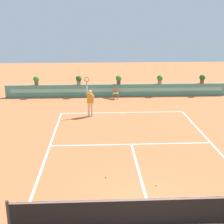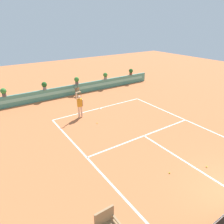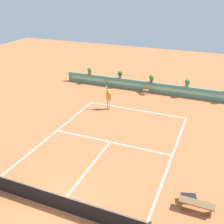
# 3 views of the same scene
# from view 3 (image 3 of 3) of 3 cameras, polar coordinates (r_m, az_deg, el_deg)

# --- Properties ---
(ground_plane) EXTENTS (60.00, 60.00, 0.00)m
(ground_plane) POSITION_cam_3_polar(r_m,az_deg,el_deg) (17.74, -0.89, -6.94)
(ground_plane) COLOR #C66B3D
(court_lines) EXTENTS (8.32, 11.94, 0.01)m
(court_lines) POSITION_cam_3_polar(r_m,az_deg,el_deg) (18.30, 0.00, -5.83)
(court_lines) COLOR white
(court_lines) RESTS_ON ground
(net) EXTENTS (8.92, 0.10, 1.00)m
(net) POSITION_cam_3_polar(r_m,az_deg,el_deg) (13.27, -11.73, -17.74)
(net) COLOR #333333
(net) RESTS_ON ground
(back_wall_barrier) EXTENTS (18.00, 0.21, 1.00)m
(back_wall_barrier) POSITION_cam_3_polar(r_m,az_deg,el_deg) (26.45, 8.07, 5.20)
(back_wall_barrier) COLOR #4C8E7A
(back_wall_barrier) RESTS_ON ground
(ball_kid_chair) EXTENTS (0.44, 0.44, 0.85)m
(ball_kid_chair) POSITION_cam_3_polar(r_m,az_deg,el_deg) (25.84, 7.17, 4.72)
(ball_kid_chair) COLOR #99754C
(ball_kid_chair) RESTS_ON ground
(bench_courtside) EXTENTS (1.60, 0.44, 0.51)m
(bench_courtside) POSITION_cam_3_polar(r_m,az_deg,el_deg) (13.57, 17.33, -18.11)
(bench_courtside) COLOR brown
(bench_courtside) RESTS_ON ground
(gear_bag) EXTENTS (0.77, 0.55, 0.36)m
(gear_bag) POSITION_cam_3_polar(r_m,az_deg,el_deg) (14.09, 15.73, -17.04)
(gear_bag) COLOR black
(gear_bag) RESTS_ON ground
(tennis_player) EXTENTS (0.61, 0.30, 2.58)m
(tennis_player) POSITION_cam_3_polar(r_m,az_deg,el_deg) (22.27, -0.72, 3.08)
(tennis_player) COLOR beige
(tennis_player) RESTS_ON ground
(tennis_ball_near_baseline) EXTENTS (0.07, 0.07, 0.07)m
(tennis_ball_near_baseline) POSITION_cam_3_polar(r_m,az_deg,el_deg) (14.84, -4.78, -14.22)
(tennis_ball_near_baseline) COLOR #CCE033
(tennis_ball_near_baseline) RESTS_ON ground
(tennis_ball_mid_court) EXTENTS (0.07, 0.07, 0.07)m
(tennis_ball_mid_court) POSITION_cam_3_polar(r_m,az_deg,el_deg) (16.12, -9.73, -10.90)
(tennis_ball_mid_court) COLOR #CCE033
(tennis_ball_mid_court) RESTS_ON ground
(tennis_ball_by_sideline) EXTENTS (0.07, 0.07, 0.07)m
(tennis_ball_by_sideline) POSITION_cam_3_polar(r_m,az_deg,el_deg) (21.15, -1.12, -1.20)
(tennis_ball_by_sideline) COLOR #CCE033
(tennis_ball_by_sideline) RESTS_ON ground
(potted_plant_left) EXTENTS (0.48, 0.48, 0.72)m
(potted_plant_left) POSITION_cam_3_polar(r_m,az_deg,el_deg) (27.05, 1.71, 7.94)
(potted_plant_left) COLOR gray
(potted_plant_left) RESTS_ON back_wall_barrier
(potted_plant_far_left) EXTENTS (0.48, 0.48, 0.72)m
(potted_plant_far_left) POSITION_cam_3_polar(r_m,az_deg,el_deg) (28.36, -4.71, 8.69)
(potted_plant_far_left) COLOR #514C47
(potted_plant_far_left) RESTS_ON back_wall_barrier
(potted_plant_centre) EXTENTS (0.48, 0.48, 0.72)m
(potted_plant_centre) POSITION_cam_3_polar(r_m,az_deg,el_deg) (26.14, 8.32, 7.07)
(potted_plant_centre) COLOR #514C47
(potted_plant_centre) RESTS_ON back_wall_barrier
(potted_plant_right) EXTENTS (0.48, 0.48, 0.72)m
(potted_plant_right) POSITION_cam_3_polar(r_m,az_deg,el_deg) (25.59, 15.58, 5.99)
(potted_plant_right) COLOR gray
(potted_plant_right) RESTS_ON back_wall_barrier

